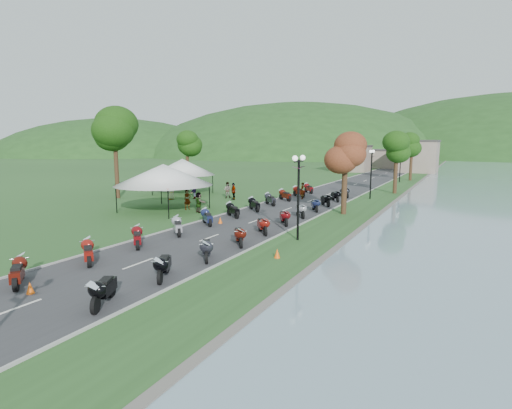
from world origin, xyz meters
The scene contains 13 objects.
road centered at (0.00, 40.00, 0.01)m, with size 7.00×120.00×0.02m, color #363639.
hills_backdrop centered at (0.00, 200.00, 0.00)m, with size 360.00×120.00×76.00m, color #285621, non-canonical shape.
far_building centered at (-2.00, 85.00, 2.50)m, with size 18.00×16.00×5.00m, color gray.
moto_row_left centered at (-2.27, 17.46, 0.55)m, with size 2.60×46.67×1.10m, color #331411, non-canonical shape.
moto_row_right centered at (2.37, 21.85, 0.55)m, with size 2.60×34.59×1.10m, color #331411, non-canonical shape.
vendor_tent_main centered at (-9.07, 22.49, 2.00)m, with size 5.51×5.51×4.00m, color silver, non-canonical shape.
vendor_tent_side centered at (-14.62, 32.10, 2.00)m, with size 4.82×4.82×4.00m, color silver, non-canonical shape.
tree_park_left centered at (-18.78, 26.39, 5.64)m, with size 4.06×4.06×11.28m, color #1F4D11, non-canonical shape.
tree_lakeside centered at (5.00, 27.98, 4.02)m, with size 2.90×2.90×8.04m, color #1F4D11, non-canonical shape.
pedestrian_a centered at (-7.67, 23.85, 0.00)m, with size 0.65×0.47×1.78m, color slate.
pedestrian_b centered at (-8.46, 31.67, 0.00)m, with size 0.83×0.46×1.72m, color slate.
pedestrian_c centered at (-11.38, 29.77, 0.00)m, with size 1.22×0.50×1.89m, color slate.
traffic_cone_near centered at (-0.88, 5.16, 0.24)m, with size 0.31×0.31×0.49m, color #F2590C.
Camera 1 is at (13.66, -3.74, 5.77)m, focal length 28.00 mm.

